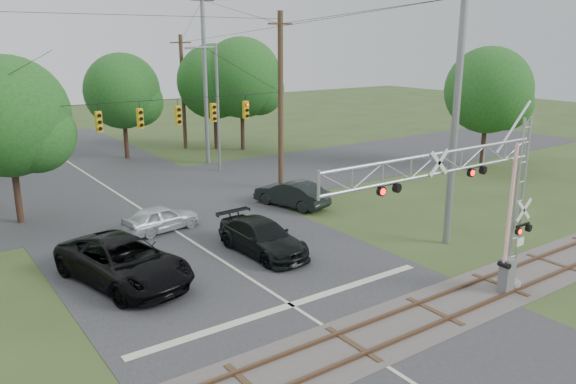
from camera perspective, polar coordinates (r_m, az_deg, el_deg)
ground at (r=18.05m, az=11.03°, el=-17.67°), size 160.00×160.00×0.00m
road_main at (r=25.11m, az=-5.71°, el=-7.63°), size 14.00×90.00×0.02m
road_cross at (r=37.32m, az=-16.42°, el=-0.52°), size 90.00×12.00×0.02m
railroad_track at (r=19.24m, az=6.61°, el=-15.12°), size 90.00×3.20×0.17m
crossing_gantry at (r=20.95m, az=18.16°, el=-0.58°), size 10.47×0.88×6.92m
traffic_signal_span at (r=32.83m, az=-13.38°, el=7.76°), size 19.34×0.36×11.50m
pickup_black at (r=24.16m, az=-16.36°, el=-6.78°), size 4.55×7.23×1.86m
car_dark at (r=26.39m, az=-2.62°, el=-4.61°), size 2.44×5.48×1.56m
sedan_silver at (r=30.15m, az=-12.79°, el=-2.60°), size 4.30×2.27×1.39m
suv_dark at (r=33.72m, az=0.34°, el=-0.17°), size 2.90×5.05×1.57m
streetlight at (r=42.46m, az=-7.39°, el=9.05°), size 2.51×0.26×9.42m
utility_poles at (r=35.25m, az=-14.40°, el=9.04°), size 23.97×30.99×13.35m
treeline at (r=44.58m, az=-18.08°, el=9.68°), size 58.45×29.30×10.06m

